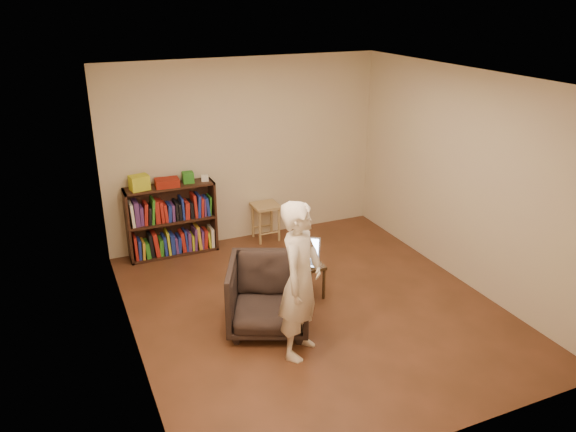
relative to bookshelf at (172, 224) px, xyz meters
name	(u,v)px	position (x,y,z in m)	size (l,w,h in m)	color
floor	(314,307)	(1.15, -2.09, -0.44)	(4.50, 4.50, 0.00)	#442716
ceiling	(318,79)	(1.15, -2.09, 2.16)	(4.50, 4.50, 0.00)	silver
wall_back	(245,151)	(1.15, 0.16, 0.86)	(4.00, 4.00, 0.00)	beige
wall_left	(125,232)	(-0.85, -2.09, 0.86)	(4.50, 4.50, 0.00)	beige
wall_right	(464,179)	(3.15, -2.09, 0.86)	(4.50, 4.50, 0.00)	beige
bookshelf	(172,224)	(0.00, 0.00, 0.00)	(1.20, 0.30, 1.00)	black
box_yellow	(139,183)	(-0.38, -0.04, 0.66)	(0.24, 0.17, 0.19)	gold
red_cloth	(167,183)	(-0.03, -0.04, 0.61)	(0.31, 0.23, 0.10)	maroon
box_green	(188,177)	(0.27, 0.01, 0.63)	(0.14, 0.14, 0.14)	#2C7D21
box_white	(205,178)	(0.50, -0.01, 0.60)	(0.09, 0.09, 0.08)	white
stool	(266,211)	(1.36, -0.06, 0.00)	(0.37, 0.37, 0.54)	#A98052
armchair	(269,295)	(0.52, -2.27, -0.05)	(0.84, 0.86, 0.78)	black
side_table	(304,269)	(1.16, -1.78, -0.09)	(0.41, 0.41, 0.42)	black
laptop	(304,256)	(1.20, -1.72, 0.04)	(0.48, 0.47, 0.26)	#B0AFB4
person	(301,280)	(0.64, -2.80, 0.37)	(0.59, 0.39, 1.62)	beige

